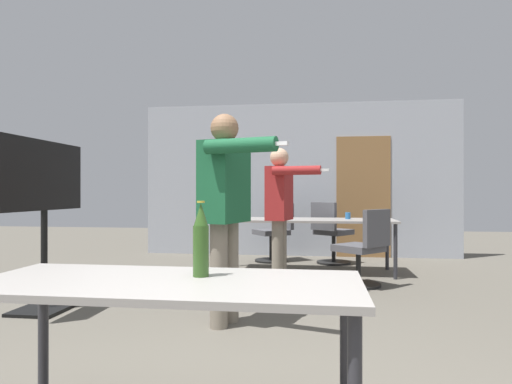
% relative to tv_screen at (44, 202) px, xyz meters
% --- Properties ---
extents(back_wall, '(5.44, 0.12, 2.65)m').
position_rel_tv_screen_xyz_m(back_wall, '(2.20, 4.04, 0.31)').
color(back_wall, '#A3A8B2').
rests_on(back_wall, ground_plane).
extents(conference_table_near, '(1.61, 0.68, 0.73)m').
position_rel_tv_screen_xyz_m(conference_table_near, '(1.91, -2.09, -0.35)').
color(conference_table_near, gray).
rests_on(conference_table_near, ground_plane).
extents(conference_table_far, '(2.31, 0.84, 0.73)m').
position_rel_tv_screen_xyz_m(conference_table_far, '(2.39, 2.38, -0.33)').
color(conference_table_far, gray).
rests_on(conference_table_far, ground_plane).
extents(tv_screen, '(0.44, 1.23, 1.58)m').
position_rel_tv_screen_xyz_m(tv_screen, '(0.00, 0.00, 0.00)').
color(tv_screen, black).
rests_on(tv_screen, ground_plane).
extents(person_left_plaid, '(0.71, 0.69, 1.61)m').
position_rel_tv_screen_xyz_m(person_left_plaid, '(2.09, 1.31, -0.03)').
color(person_left_plaid, slate).
rests_on(person_left_plaid, ground_plane).
extents(person_far_watching, '(0.76, 0.83, 1.75)m').
position_rel_tv_screen_xyz_m(person_far_watching, '(1.77, -0.21, 0.05)').
color(person_far_watching, slate).
rests_on(person_far_watching, ground_plane).
extents(office_chair_near_pushed, '(0.69, 0.68, 0.90)m').
position_rel_tv_screen_xyz_m(office_chair_near_pushed, '(3.04, 1.49, -0.59)').
color(office_chair_near_pushed, black).
rests_on(office_chair_near_pushed, ground_plane).
extents(office_chair_mid_tucked, '(0.67, 0.69, 0.95)m').
position_rel_tv_screen_xyz_m(office_chair_mid_tucked, '(2.71, 3.16, -0.55)').
color(office_chair_mid_tucked, black).
rests_on(office_chair_mid_tucked, ground_plane).
extents(office_chair_far_left, '(0.68, 0.67, 0.92)m').
position_rel_tv_screen_xyz_m(office_chair_far_left, '(1.84, 3.33, -0.57)').
color(office_chair_far_left, black).
rests_on(office_chair_far_left, ground_plane).
extents(beer_bottle, '(0.07, 0.07, 0.33)m').
position_rel_tv_screen_xyz_m(beer_bottle, '(2.03, -1.99, -0.12)').
color(beer_bottle, '#2D511E').
rests_on(beer_bottle, conference_table_near).
extents(drink_cup, '(0.07, 0.07, 0.09)m').
position_rel_tv_screen_xyz_m(drink_cup, '(2.92, 2.46, -0.23)').
color(drink_cup, '#2866A3').
rests_on(drink_cup, conference_table_far).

